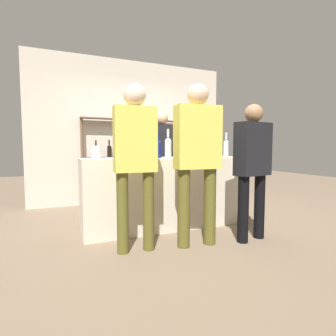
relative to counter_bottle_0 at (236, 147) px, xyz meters
name	(u,v)px	position (x,y,z in m)	size (l,w,h in m)	color
ground_plane	(168,226)	(-0.98, 0.20, -1.10)	(16.00, 16.00, 0.00)	#7A6651
bar_counter	(168,192)	(-0.98, 0.20, -0.62)	(2.30, 0.61, 0.95)	beige
back_wall	(132,132)	(-0.98, 2.10, 0.30)	(3.90, 0.12, 2.80)	beige
back_shelf	(134,148)	(-0.99, 1.92, -0.01)	(2.02, 0.18, 1.64)	brown
counter_bottle_0	(236,147)	(0.00, 0.00, 0.00)	(0.08, 0.08, 0.37)	black
counter_bottle_1	(168,147)	(-1.04, 0.05, 0.00)	(0.09, 0.09, 0.38)	silver
counter_bottle_2	(226,147)	(-0.10, 0.09, 0.00)	(0.07, 0.07, 0.37)	silver
counter_bottle_3	(144,148)	(-1.30, 0.26, -0.01)	(0.07, 0.07, 0.34)	black
counter_bottle_4	(146,148)	(-1.32, 0.13, -0.01)	(0.07, 0.07, 0.34)	#0F1956
counter_bottle_5	(158,148)	(-1.14, 0.13, -0.01)	(0.08, 0.08, 0.34)	#0F1956
ice_bucket	(192,151)	(-0.63, 0.17, -0.05)	(0.21, 0.21, 0.19)	#B2B2B7
cork_jar	(96,152)	(-1.92, 0.35, -0.07)	(0.12, 0.12, 0.16)	silver
customer_right	(253,162)	(-0.28, -0.69, -0.17)	(0.47, 0.27, 1.59)	black
server_behind_counter	(161,153)	(-0.79, 0.93, -0.10)	(0.44, 0.22, 1.68)	black
customer_center	(197,153)	(-0.96, -0.60, -0.06)	(0.51, 0.26, 1.77)	brown
customer_left	(135,154)	(-1.63, -0.50, -0.07)	(0.44, 0.23, 1.73)	brown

